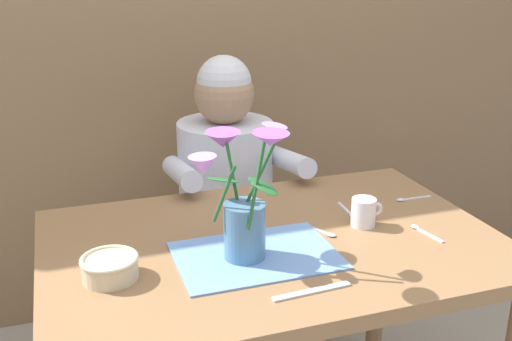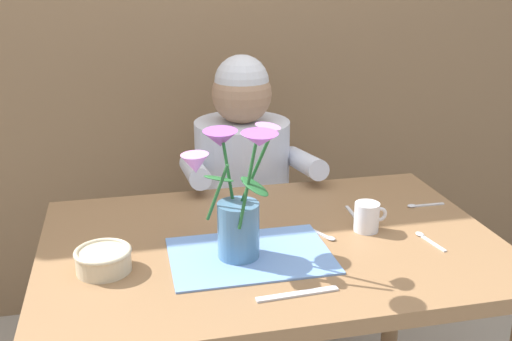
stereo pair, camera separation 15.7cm
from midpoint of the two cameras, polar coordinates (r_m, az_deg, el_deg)
wood_panel_backdrop at (r=2.47m, az=-8.95°, el=14.78°), size 4.00×0.10×2.50m
dining_table at (r=1.64m, az=-1.14°, el=-9.63°), size 1.20×0.80×0.74m
seated_person at (r=2.22m, az=-4.83°, el=-3.89°), size 0.45×0.47×1.14m
striped_placemat at (r=1.51m, az=-2.98°, el=-8.13°), size 0.40×0.28×0.00m
flower_vase at (r=1.44m, az=-4.47°, el=-2.94°), size 0.25×0.30×0.35m
ceramic_bowl at (r=1.46m, az=-16.76°, el=-8.82°), size 0.14×0.14×0.06m
dinner_knife at (r=1.36m, az=2.00°, el=-11.48°), size 0.19×0.03×0.00m
tea_cup at (r=1.68m, az=7.57°, el=-3.98°), size 0.09×0.07×0.08m
spoon_0 at (r=1.63m, az=3.72°, el=-5.93°), size 0.06×0.11×0.01m
spoon_1 at (r=1.68m, az=12.92°, el=-5.64°), size 0.04×0.12×0.01m
spoon_2 at (r=1.89m, az=11.98°, el=-2.70°), size 0.12×0.02×0.01m
spoon_3 at (r=1.76m, az=6.34°, el=-4.03°), size 0.02×0.12×0.01m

